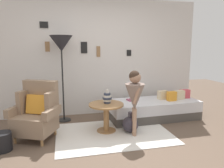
% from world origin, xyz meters
% --- Properties ---
extents(ground_plane, '(12.00, 12.00, 0.00)m').
position_xyz_m(ground_plane, '(0.00, 0.00, 0.00)').
color(ground_plane, brown).
extents(gallery_wall, '(4.80, 0.12, 2.60)m').
position_xyz_m(gallery_wall, '(-0.00, 1.95, 1.30)').
color(gallery_wall, silver).
rests_on(gallery_wall, ground).
extents(rug, '(2.02, 1.39, 0.01)m').
position_xyz_m(rug, '(0.10, 0.62, 0.01)').
color(rug, silver).
rests_on(rug, ground).
extents(armchair, '(0.89, 0.81, 0.97)m').
position_xyz_m(armchair, '(-1.20, 0.79, 0.44)').
color(armchair, tan).
rests_on(armchair, ground).
extents(daybed, '(1.93, 0.87, 0.40)m').
position_xyz_m(daybed, '(1.15, 1.26, 0.20)').
color(daybed, '#4C4742').
rests_on(daybed, ground).
extents(pillow_head, '(0.22, 0.13, 0.19)m').
position_xyz_m(pillow_head, '(1.91, 1.30, 0.49)').
color(pillow_head, '#D64C56').
rests_on(pillow_head, daybed).
extents(pillow_mid, '(0.23, 0.15, 0.19)m').
position_xyz_m(pillow_mid, '(1.74, 1.23, 0.50)').
color(pillow_mid, beige).
rests_on(pillow_mid, daybed).
extents(pillow_back, '(0.19, 0.14, 0.20)m').
position_xyz_m(pillow_back, '(1.51, 1.14, 0.50)').
color(pillow_back, orange).
rests_on(pillow_back, daybed).
extents(pillow_extra, '(0.22, 0.16, 0.19)m').
position_xyz_m(pillow_extra, '(1.38, 1.32, 0.49)').
color(pillow_extra, beige).
rests_on(pillow_extra, daybed).
extents(side_table, '(0.63, 0.63, 0.52)m').
position_xyz_m(side_table, '(0.00, 0.77, 0.38)').
color(side_table, '#9E7042').
rests_on(side_table, ground).
extents(vase_striped, '(0.17, 0.17, 0.25)m').
position_xyz_m(vase_striped, '(0.03, 0.81, 0.62)').
color(vase_striped, '#2D384C').
rests_on(vase_striped, side_table).
extents(floor_lamp, '(0.46, 0.46, 1.76)m').
position_xyz_m(floor_lamp, '(-0.75, 1.56, 1.55)').
color(floor_lamp, black).
rests_on(floor_lamp, ground).
extents(person_child, '(0.34, 0.34, 1.15)m').
position_xyz_m(person_child, '(0.44, 0.49, 0.74)').
color(person_child, '#A37A60').
rests_on(person_child, ground).
extents(book_on_daybed, '(0.25, 0.21, 0.03)m').
position_xyz_m(book_on_daybed, '(0.70, 1.36, 0.42)').
color(book_on_daybed, '#9C4863').
rests_on(book_on_daybed, daybed).
extents(demijohn_near, '(0.29, 0.29, 0.38)m').
position_xyz_m(demijohn_near, '(0.42, 0.63, 0.15)').
color(demijohn_near, '#332D38').
rests_on(demijohn_near, ground).
extents(magazine_basket, '(0.28, 0.28, 0.28)m').
position_xyz_m(magazine_basket, '(-1.67, 0.40, 0.14)').
color(magazine_basket, black).
rests_on(magazine_basket, ground).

